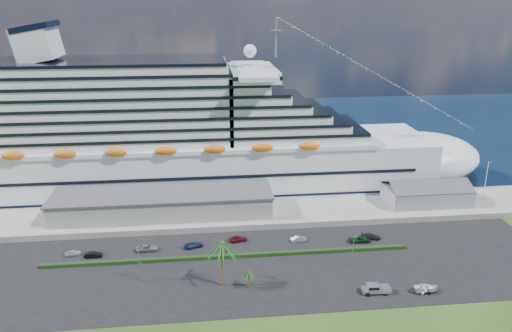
{
  "coord_description": "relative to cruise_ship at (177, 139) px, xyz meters",
  "views": [
    {
      "loc": [
        -13.3,
        -90.44,
        59.81
      ],
      "look_at": [
        0.07,
        30.0,
        18.46
      ],
      "focal_mm": 35.0,
      "sensor_mm": 36.0,
      "label": 1
    }
  ],
  "objects": [
    {
      "name": "parked_car_1",
      "position": [
        -18.98,
        -44.12,
        -15.89
      ],
      "size": [
        4.16,
        1.46,
        1.37
      ],
      "primitive_type": "imported",
      "rotation": [
        0.0,
        0.0,
        1.57
      ],
      "color": "black",
      "rests_on": "asphalt_lot"
    },
    {
      "name": "parked_car_2",
      "position": [
        -6.38,
        -42.17,
        -15.83
      ],
      "size": [
        5.47,
        2.74,
        1.49
      ],
      "primitive_type": "imported",
      "rotation": [
        0.0,
        0.0,
        1.62
      ],
      "color": "gray",
      "rests_on": "asphalt_lot"
    },
    {
      "name": "cruise_ship",
      "position": [
        0.0,
        0.0,
        0.0
      ],
      "size": [
        191.0,
        38.0,
        54.0
      ],
      "color": "silver",
      "rests_on": "ground"
    },
    {
      "name": "asphalt_lot",
      "position": [
        21.53,
        -53.0,
        -16.63
      ],
      "size": [
        140.0,
        38.0,
        0.12
      ],
      "primitive_type": "cube",
      "color": "black",
      "rests_on": "ground"
    },
    {
      "name": "lamp_post_left",
      "position": [
        -6.47,
        -56.0,
        -11.35
      ],
      "size": [
        1.6,
        0.35,
        8.27
      ],
      "color": "gray",
      "rests_on": "asphalt_lot"
    },
    {
      "name": "lamp_post_right",
      "position": [
        41.53,
        -56.0,
        -11.35
      ],
      "size": [
        1.6,
        0.35,
        8.27
      ],
      "color": "gray",
      "rests_on": "asphalt_lot"
    },
    {
      "name": "wharf",
      "position": [
        21.53,
        -24.0,
        -15.79
      ],
      "size": [
        240.0,
        20.0,
        1.8
      ],
      "primitive_type": "cube",
      "color": "gray",
      "rests_on": "ground"
    },
    {
      "name": "ground",
      "position": [
        21.53,
        -64.0,
        -16.69
      ],
      "size": [
        420.0,
        420.0,
        0.0
      ],
      "primitive_type": "plane",
      "color": "#234617",
      "rests_on": "ground"
    },
    {
      "name": "water",
      "position": [
        21.53,
        66.0,
        -16.68
      ],
      "size": [
        420.0,
        160.0,
        0.02
      ],
      "primitive_type": "cube",
      "color": "black",
      "rests_on": "ground"
    },
    {
      "name": "parked_car_5",
      "position": [
        31.86,
        -41.37,
        -15.9
      ],
      "size": [
        4.23,
        1.99,
        1.34
      ],
      "primitive_type": "imported",
      "rotation": [
        0.0,
        0.0,
        1.71
      ],
      "color": "#96989D",
      "rests_on": "asphalt_lot"
    },
    {
      "name": "palm_short",
      "position": [
        17.03,
        -61.5,
        -13.03
      ],
      "size": [
        3.53,
        3.53,
        4.56
      ],
      "color": "#47301E",
      "rests_on": "ground"
    },
    {
      "name": "parked_car_3",
      "position": [
        5.03,
        -41.76,
        -15.88
      ],
      "size": [
        5.14,
        3.51,
        1.38
      ],
      "primitive_type": "imported",
      "rotation": [
        0.0,
        0.0,
        1.93
      ],
      "color": "#16214D",
      "rests_on": "asphalt_lot"
    },
    {
      "name": "terminal_building",
      "position": [
        -3.47,
        -24.0,
        -11.68
      ],
      "size": [
        61.0,
        15.0,
        6.3
      ],
      "color": "gray",
      "rests_on": "wharf"
    },
    {
      "name": "pickup_truck",
      "position": [
        43.48,
        -66.47,
        -15.41
      ],
      "size": [
        6.16,
        2.57,
        2.13
      ],
      "color": "black",
      "rests_on": "asphalt_lot"
    },
    {
      "name": "parked_car_6",
      "position": [
        47.32,
        -43.44,
        -15.83
      ],
      "size": [
        5.41,
        2.55,
        1.49
      ],
      "primitive_type": "imported",
      "rotation": [
        0.0,
        0.0,
        1.56
      ],
      "color": "#0D371A",
      "rests_on": "asphalt_lot"
    },
    {
      "name": "parked_car_4",
      "position": [
        16.35,
        -39.71,
        -15.79
      ],
      "size": [
        4.89,
        2.65,
        1.58
      ],
      "primitive_type": "imported",
      "rotation": [
        0.0,
        0.0,
        1.75
      ],
      "color": "#600C18",
      "rests_on": "asphalt_lot"
    },
    {
      "name": "port_shed",
      "position": [
        73.53,
        -24.0,
        -12.3
      ],
      "size": [
        24.0,
        12.31,
        7.37
      ],
      "color": "gray",
      "rests_on": "wharf"
    },
    {
      "name": "parked_car_0",
      "position": [
        -24.15,
        -42.57,
        -15.93
      ],
      "size": [
        4.05,
        2.39,
        1.29
      ],
      "primitive_type": "imported",
      "rotation": [
        0.0,
        0.0,
        1.81
      ],
      "color": "#B8B7B9",
      "rests_on": "asphalt_lot"
    },
    {
      "name": "boat_trailer",
      "position": [
        54.22,
        -67.32,
        -15.42
      ],
      "size": [
        6.08,
        4.02,
        1.74
      ],
      "color": "gray",
      "rests_on": "asphalt_lot"
    },
    {
      "name": "flagpole",
      "position": [
        91.57,
        -24.0,
        -8.43
      ],
      "size": [
        1.08,
        0.16,
        12.0
      ],
      "color": "silver",
      "rests_on": "wharf"
    },
    {
      "name": "parked_car_7",
      "position": [
        50.6,
        -42.13,
        -15.85
      ],
      "size": [
        5.36,
        3.37,
        1.45
      ],
      "primitive_type": "imported",
      "rotation": [
        0.0,
        0.0,
        1.28
      ],
      "color": "black",
      "rests_on": "asphalt_lot"
    },
    {
      "name": "palm_tall",
      "position": [
        11.53,
        -60.0,
        -7.49
      ],
      "size": [
        8.82,
        8.82,
        11.13
      ],
      "color": "#47301E",
      "rests_on": "ground"
    },
    {
      "name": "hedge",
      "position": [
        13.53,
        -48.0,
        -16.12
      ],
      "size": [
        88.0,
        1.1,
        0.9
      ],
      "primitive_type": "cube",
      "color": "black",
      "rests_on": "asphalt_lot"
    }
  ]
}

